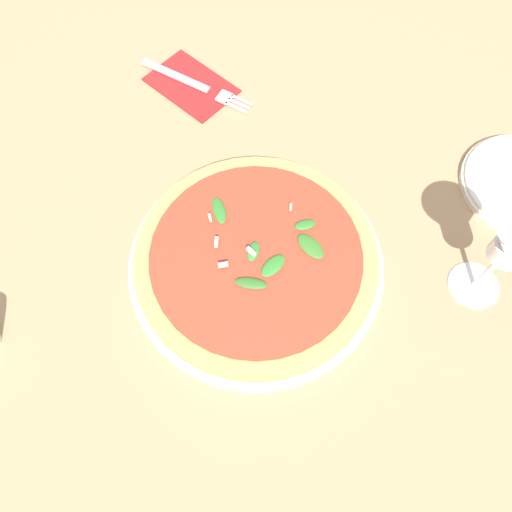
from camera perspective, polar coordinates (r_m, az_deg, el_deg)
The scene contains 4 objects.
ground_plane at distance 0.68m, azimuth -3.57°, elevation -2.57°, with size 6.00×6.00×0.00m, color #9E7A56.
pizza_arugula_main at distance 0.67m, azimuth 0.01°, elevation -0.48°, with size 0.35×0.35×0.05m.
napkin at distance 0.89m, azimuth -7.43°, elevation 18.86°, with size 0.17×0.14×0.01m.
fork at distance 0.88m, azimuth -7.02°, elevation 18.93°, with size 0.21×0.04×0.00m.
Camera 1 is at (0.14, -0.24, 0.63)m, focal length 35.00 mm.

